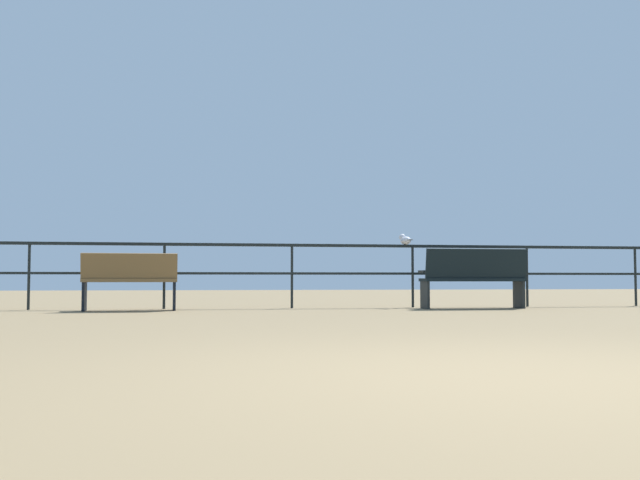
{
  "coord_description": "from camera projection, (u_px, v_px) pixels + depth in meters",
  "views": [
    {
      "loc": [
        -1.56,
        -3.43,
        0.48
      ],
      "look_at": [
        0.39,
        8.29,
        1.12
      ],
      "focal_mm": 41.18,
      "sensor_mm": 36.0,
      "label": 1
    }
  ],
  "objects": [
    {
      "name": "ground_plane",
      "position": [
        518.0,
        377.0,
        3.6
      ],
      "size": [
        60.0,
        60.0,
        0.0
      ],
      "primitive_type": "plane",
      "color": "#87714E"
    },
    {
      "name": "pier_railing",
      "position": [
        292.0,
        260.0,
        12.31
      ],
      "size": [
        21.04,
        0.05,
        1.08
      ],
      "color": "black",
      "rests_on": "ground_plane"
    },
    {
      "name": "bench_near_right",
      "position": [
        474.0,
        275.0,
        12.08
      ],
      "size": [
        1.72,
        0.63,
        0.98
      ],
      "color": "black",
      "rests_on": "ground_plane"
    },
    {
      "name": "seagull_on_rail",
      "position": [
        405.0,
        240.0,
        12.67
      ],
      "size": [
        0.21,
        0.41,
        0.19
      ],
      "color": "silver",
      "rests_on": "pier_railing"
    },
    {
      "name": "bench_near_left",
      "position": [
        130.0,
        278.0,
        11.18
      ],
      "size": [
        1.44,
        0.65,
        0.88
      ],
      "color": "brown",
      "rests_on": "ground_plane"
    }
  ]
}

